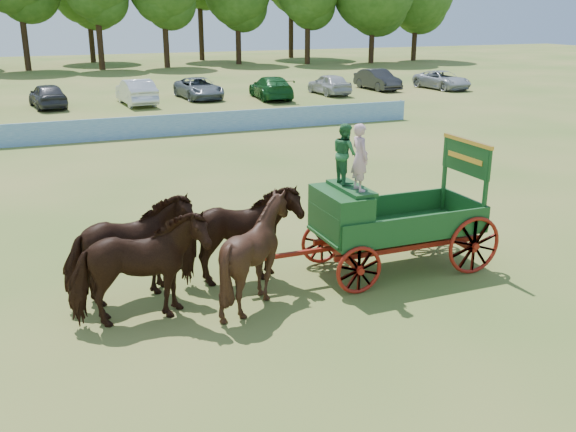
% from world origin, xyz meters
% --- Properties ---
extents(ground, '(160.00, 160.00, 0.00)m').
position_xyz_m(ground, '(0.00, 0.00, 0.00)').
color(ground, olive).
rests_on(ground, ground).
extents(horse_lead_left, '(2.68, 1.24, 2.25)m').
position_xyz_m(horse_lead_left, '(-5.84, -1.23, 1.13)').
color(horse_lead_left, '#331A0E').
rests_on(horse_lead_left, ground).
extents(horse_lead_right, '(2.86, 1.72, 2.25)m').
position_xyz_m(horse_lead_right, '(-5.84, -0.13, 1.13)').
color(horse_lead_right, '#331A0E').
rests_on(horse_lead_right, ground).
extents(horse_wheel_left, '(2.09, 1.87, 2.26)m').
position_xyz_m(horse_wheel_left, '(-3.44, -1.23, 1.13)').
color(horse_wheel_left, '#331A0E').
rests_on(horse_wheel_left, ground).
extents(horse_wheel_right, '(2.71, 1.31, 2.25)m').
position_xyz_m(horse_wheel_right, '(-3.44, -0.13, 1.13)').
color(horse_wheel_right, '#331A0E').
rests_on(horse_wheel_right, ground).
extents(farm_dray, '(5.99, 2.00, 3.62)m').
position_xyz_m(farm_dray, '(-0.45, -0.67, 1.54)').
color(farm_dray, maroon).
rests_on(farm_dray, ground).
extents(sponsor_banner, '(26.00, 0.08, 1.05)m').
position_xyz_m(sponsor_banner, '(-1.00, 18.00, 0.53)').
color(sponsor_banner, '#1F67A9').
rests_on(sponsor_banner, ground).
extents(parked_cars, '(50.89, 7.37, 1.64)m').
position_xyz_m(parked_cars, '(-0.90, 29.85, 0.75)').
color(parked_cars, silver).
rests_on(parked_cars, ground).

